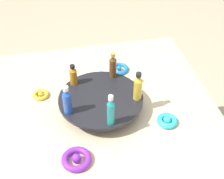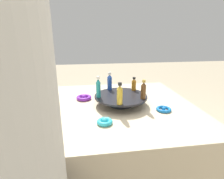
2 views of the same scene
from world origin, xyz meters
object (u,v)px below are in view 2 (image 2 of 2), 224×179
at_px(bottle_gold, 120,94).
at_px(bottle_brown, 143,90).
at_px(bottle_blue, 110,82).
at_px(ribbon_bow_purple, 84,98).
at_px(ribbon_bow_blue, 164,109).
at_px(ribbon_bow_gold, 131,91).
at_px(display_stand, 121,98).
at_px(ribbon_bow_teal, 105,122).
at_px(bottle_amber, 134,84).
at_px(person_figure, 9,150).
at_px(bottle_teal, 98,88).

relative_size(bottle_gold, bottle_brown, 1.06).
bearing_deg(bottle_blue, ribbon_bow_purple, 91.40).
xyz_separation_m(ribbon_bow_blue, ribbon_bow_gold, (0.39, 0.12, -0.00)).
height_order(display_stand, ribbon_bow_gold, display_stand).
relative_size(ribbon_bow_gold, ribbon_bow_teal, 0.85).
relative_size(bottle_amber, ribbon_bow_teal, 1.13).
bearing_deg(ribbon_bow_teal, person_figure, 141.53).
distance_m(bottle_gold, ribbon_bow_blue, 0.31).
height_order(bottle_brown, ribbon_bow_gold, bottle_brown).
bearing_deg(bottle_brown, display_stand, 58.52).
bearing_deg(ribbon_bow_gold, ribbon_bow_teal, 151.62).
bearing_deg(display_stand, bottle_gold, 166.52).
relative_size(bottle_gold, ribbon_bow_teal, 1.54).
bearing_deg(bottle_amber, bottle_gold, 148.52).
relative_size(ribbon_bow_gold, person_figure, 0.04).
distance_m(bottle_brown, ribbon_bow_teal, 0.34).
relative_size(bottle_brown, ribbon_bow_teal, 1.45).
xyz_separation_m(ribbon_bow_blue, ribbon_bow_purple, (0.27, 0.51, 0.00)).
bearing_deg(bottle_gold, bottle_blue, 4.52).
distance_m(bottle_gold, ribbon_bow_purple, 0.38).
xyz_separation_m(display_stand, person_figure, (-0.65, 0.45, 0.11)).
bearing_deg(display_stand, ribbon_bow_gold, -28.38).
bearing_deg(bottle_blue, ribbon_bow_teal, 168.81).
relative_size(ribbon_bow_purple, ribbon_bow_teal, 1.30).
xyz_separation_m(bottle_gold, ribbon_bow_purple, (0.29, 0.22, -0.12)).
xyz_separation_m(bottle_brown, ribbon_bow_purple, (0.22, 0.39, -0.11)).
height_order(bottle_brown, ribbon_bow_teal, bottle_brown).
height_order(bottle_brown, ribbon_bow_blue, bottle_brown).
distance_m(bottle_teal, ribbon_bow_gold, 0.41).
relative_size(display_stand, bottle_amber, 3.65).
bearing_deg(ribbon_bow_purple, bottle_blue, -88.60).
relative_size(bottle_blue, bottle_brown, 1.05).
xyz_separation_m(bottle_amber, ribbon_bow_blue, (-0.24, -0.14, -0.10)).
xyz_separation_m(bottle_teal, bottle_brown, (-0.07, -0.28, -0.01)).
bearing_deg(bottle_brown, ribbon_bow_teal, 122.92).
bearing_deg(ribbon_bow_teal, bottle_blue, -11.19).
bearing_deg(ribbon_bow_teal, ribbon_bow_blue, -73.38).
height_order(bottle_gold, bottle_amber, bottle_gold).
distance_m(display_stand, bottle_amber, 0.17).
relative_size(ribbon_bow_blue, person_figure, 0.05).
bearing_deg(ribbon_bow_blue, bottle_brown, 65.13).
relative_size(bottle_gold, ribbon_bow_blue, 1.39).
bearing_deg(ribbon_bow_gold, ribbon_bow_purple, 106.62).
height_order(bottle_teal, ribbon_bow_teal, bottle_teal).
bearing_deg(bottle_gold, bottle_brown, -67.48).
xyz_separation_m(bottle_brown, bottle_amber, (0.18, 0.01, -0.01)).
bearing_deg(ribbon_bow_blue, ribbon_bow_teal, 106.62).
xyz_separation_m(ribbon_bow_gold, person_figure, (-0.90, 0.59, 0.15)).
xyz_separation_m(ribbon_bow_gold, ribbon_bow_teal, (-0.51, 0.27, 0.00)).
distance_m(display_stand, ribbon_bow_blue, 0.29).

